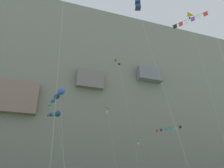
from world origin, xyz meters
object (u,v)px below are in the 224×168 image
kite_windsock_upper_mid (57,96)px  kite_box_low_left (138,5)px  kite_banner_upper_right (192,24)px  kite_banner_mid_right (168,130)px  kite_delta_far_right (189,22)px  kite_windsock_front_field (55,114)px  kite_delta_upper_left (109,112)px  kite_delta_low_center (137,144)px  kite_windsock_low_right (118,63)px

kite_windsock_upper_mid → kite_box_low_left: bearing=-41.5°
kite_banner_upper_right → kite_windsock_upper_mid: 20.88m
kite_banner_mid_right → kite_delta_far_right: bearing=-96.7°
kite_windsock_front_field → kite_delta_upper_left: 13.39m
kite_delta_low_center → kite_delta_far_right: (6.94, -14.88, 23.89)m
kite_delta_low_center → kite_banner_mid_right: bearing=1.8°
kite_delta_far_right → kite_windsock_upper_mid: 32.46m
kite_windsock_upper_mid → kite_windsock_low_right: bearing=37.6°
kite_banner_upper_right → kite_delta_far_right: kite_delta_far_right is taller
kite_banner_mid_right → kite_delta_low_center: 9.51m
kite_delta_low_center → kite_delta_upper_left: (-8.92, -7.88, 4.26)m
kite_windsock_front_field → kite_box_low_left: size_ratio=0.38×
kite_windsock_low_right → kite_windsock_upper_mid: kite_windsock_low_right is taller
kite_delta_low_center → kite_banner_upper_right: 29.53m
kite_windsock_front_field → kite_banner_mid_right: bearing=30.5°
kite_banner_mid_right → kite_delta_far_right: size_ratio=0.39×
kite_banner_mid_right → kite_windsock_front_field: 32.22m
kite_delta_far_right → kite_box_low_left: kite_delta_far_right is taller
kite_windsock_low_right → kite_banner_upper_right: bearing=-87.8°
kite_box_low_left → kite_delta_upper_left: bearing=89.9°
kite_windsock_low_right → kite_banner_upper_right: (0.93, -24.19, -7.77)m
kite_banner_mid_right → kite_box_low_left: 31.39m
kite_delta_far_right → kite_delta_upper_left: (-15.86, 7.01, -19.63)m
kite_delta_upper_left → kite_delta_low_center: bearing=41.4°
kite_delta_low_center → kite_windsock_front_field: size_ratio=0.91×
kite_banner_upper_right → kite_box_low_left: kite_box_low_left is taller
kite_delta_low_center → kite_banner_upper_right: kite_banner_upper_right is taller
kite_banner_upper_right → kite_windsock_front_field: kite_banner_upper_right is taller
kite_banner_mid_right → kite_windsock_low_right: kite_windsock_low_right is taller
kite_delta_far_right → kite_windsock_upper_mid: size_ratio=2.48×
kite_windsock_low_right → kite_delta_low_center: bearing=30.3°
kite_windsock_front_field → kite_delta_low_center: bearing=40.2°
kite_delta_far_right → kite_delta_upper_left: kite_delta_far_right is taller
kite_delta_far_right → kite_box_low_left: bearing=-155.5°
kite_banner_mid_right → kite_delta_upper_left: (-17.63, -8.15, 0.45)m
kite_windsock_front_field → kite_delta_far_right: bearing=2.4°
kite_banner_upper_right → kite_delta_far_right: size_ratio=0.59×
kite_banner_mid_right → kite_windsock_upper_mid: 30.71m
kite_banner_mid_right → kite_banner_upper_right: bearing=-115.5°
kite_box_low_left → kite_delta_upper_left: size_ratio=1.96×
kite_windsock_front_field → kite_delta_far_right: kite_delta_far_right is taller
kite_windsock_low_right → kite_box_low_left: size_ratio=1.03×
kite_delta_low_center → kite_windsock_front_field: 24.78m
kite_banner_upper_right → kite_box_low_left: bearing=130.9°
kite_windsock_low_right → kite_banner_mid_right: bearing=13.6°
kite_delta_far_right → kite_box_low_left: size_ratio=1.28×
kite_delta_low_center → kite_windsock_upper_mid: bearing=-144.4°
kite_banner_mid_right → kite_delta_low_center: kite_banner_mid_right is taller
kite_delta_low_center → kite_delta_far_right: bearing=-65.0°
kite_banner_upper_right → kite_delta_upper_left: kite_banner_upper_right is taller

